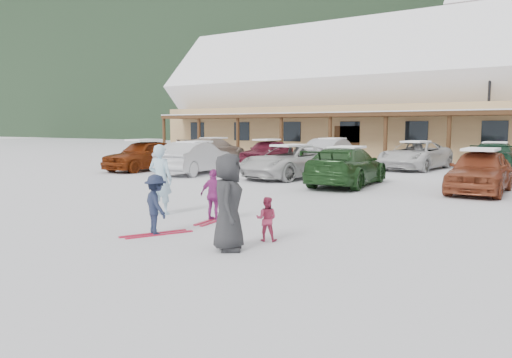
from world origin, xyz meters
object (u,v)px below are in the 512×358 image
Objects in this scene: bystander_dark at (228,202)px; parked_car_2 at (291,162)px; parked_car_4 at (480,171)px; parked_car_11 at (494,158)px; parked_car_7 at (214,149)px; parked_car_0 at (144,155)px; toddler_red at (267,219)px; parked_car_1 at (195,158)px; parked_car_8 at (267,152)px; parked_car_10 at (415,155)px; lamp_post at (488,109)px; parked_car_3 at (347,166)px; adult_skier at (160,179)px; day_lodge at (349,103)px; child_magenta at (214,195)px; child_navy at (156,205)px; parked_car_9 at (332,152)px.

bystander_dark reaches higher than parked_car_2.
parked_car_4 is 7.65m from parked_car_11.
bystander_dark is at bearing 132.22° from parked_car_7.
parked_car_0 is 15.31m from parked_car_4.
toddler_red is 13.74m from parked_car_1.
parked_car_2 is at bearing -52.03° from parked_car_8.
lamp_post is at bearing 77.05° from parked_car_10.
bystander_dark is 0.34× the size of parked_car_7.
parked_car_0 reaches higher than parked_car_3.
adult_skier is 0.35× the size of parked_car_7.
day_lodge is at bearing -12.04° from bystander_dark.
day_lodge is at bearing 80.67° from parked_car_0.
parked_car_3 is (8.10, -19.12, -3.24)m from day_lodge.
day_lodge is 21.01m from parked_car_3.
parked_car_8 is (-8.22, 7.51, -0.00)m from parked_car_3.
day_lodge reaches higher than child_magenta.
day_lodge reaches higher than toddler_red.
lamp_post is 1.11× the size of parked_car_2.
parked_car_8 reaches higher than child_navy.
toddler_red is at bearing 126.80° from parked_car_1.
adult_skier is 0.36× the size of parked_car_3.
parked_car_9 is (-4.65, 16.39, 0.16)m from child_magenta.
day_lodge is 28.70m from child_magenta.
bystander_dark reaches higher than parked_car_10.
parked_car_8 is at bearing -168.80° from parked_car_10.
parked_car_1 is (3.29, -0.02, -0.02)m from parked_car_0.
parked_car_2 reaches higher than child_magenta.
adult_skier is at bearing 29.52° from bystander_dark.
parked_car_0 is 0.90× the size of parked_car_11.
day_lodge is at bearing -91.31° from toddler_red.
parked_car_0 is at bearing 179.69° from parked_car_4.
child_navy is at bearing -74.06° from day_lodge.
parked_car_1 is at bearing -65.44° from toddler_red.
toddler_red is 22.75m from parked_car_7.
lamp_post is 1.21× the size of parked_car_9.
toddler_red is (-0.04, -24.28, -2.74)m from lamp_post.
child_navy is 0.24× the size of parked_car_10.
parked_car_2 is 0.98× the size of parked_car_10.
parked_car_0 is at bearing 22.91° from parked_car_11.
parked_car_4 is (2.08, -14.59, -2.45)m from lamp_post.
adult_skier reaches higher than toddler_red.
parked_car_2 is at bearing -111.30° from lamp_post.
bystander_dark reaches higher than parked_car_4.
adult_skier reaches higher than parked_car_11.
child_navy is 1.81m from child_magenta.
parked_car_10 is at bearing -97.42° from child_magenta.
parked_car_9 is at bearing -82.01° from child_magenta.
child_navy reaches higher than child_magenta.
lamp_post is at bearing 97.23° from parked_car_4.
day_lodge is 34.41× the size of toddler_red.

